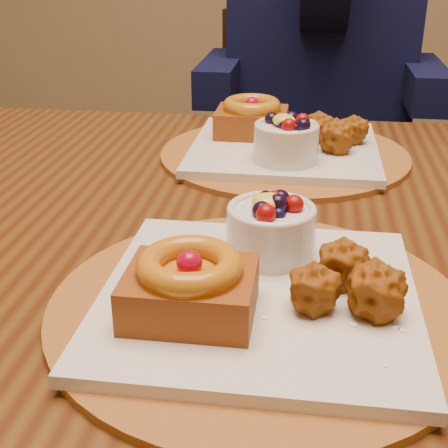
{
  "coord_description": "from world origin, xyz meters",
  "views": [
    {
      "loc": [
        0.07,
        -0.81,
        1.06
      ],
      "look_at": [
        -0.0,
        -0.28,
        0.82
      ],
      "focal_mm": 50.0,
      "sensor_mm": 36.0,
      "label": 1
    }
  ],
  "objects": [
    {
      "name": "place_setting_far",
      "position": [
        0.03,
        0.1,
        0.78
      ],
      "size": [
        0.38,
        0.38,
        0.09
      ],
      "color": "#623412",
      "rests_on": "dining_table"
    },
    {
      "name": "place_setting_near",
      "position": [
        0.03,
        -0.33,
        0.78
      ],
      "size": [
        0.38,
        0.38,
        0.09
      ],
      "color": "#623412",
      "rests_on": "dining_table"
    },
    {
      "name": "dining_table",
      "position": [
        0.04,
        -0.11,
        0.68
      ],
      "size": [
        1.6,
        0.9,
        0.76
      ],
      "color": "#3C1B0A",
      "rests_on": "ground"
    },
    {
      "name": "diner",
      "position": [
        0.09,
        0.69,
        0.9
      ],
      "size": [
        0.52,
        0.5,
        0.85
      ],
      "rotation": [
        0.0,
        0.0,
        0.12
      ],
      "color": "black",
      "rests_on": "ground"
    },
    {
      "name": "chair_far",
      "position": [
        0.03,
        0.8,
        0.49
      ],
      "size": [
        0.45,
        0.45,
        0.89
      ],
      "rotation": [
        0.0,
        0.0,
        -0.05
      ],
      "color": "black",
      "rests_on": "ground"
    }
  ]
}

